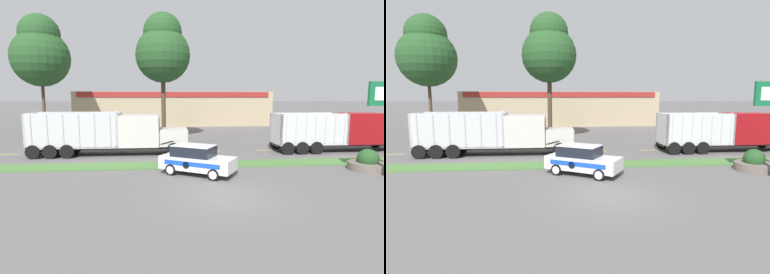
% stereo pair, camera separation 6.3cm
% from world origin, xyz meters
% --- Properties ---
extents(ground_plane, '(600.00, 600.00, 0.00)m').
position_xyz_m(ground_plane, '(0.00, 0.00, 0.00)').
color(ground_plane, '#5B5959').
extents(grass_verge, '(120.00, 2.07, 0.06)m').
position_xyz_m(grass_verge, '(0.00, 6.47, 0.03)').
color(grass_verge, '#477538').
rests_on(grass_verge, ground_plane).
extents(centre_line_1, '(2.40, 0.14, 0.01)m').
position_xyz_m(centre_line_1, '(-15.36, 11.51, 0.00)').
color(centre_line_1, yellow).
rests_on(centre_line_1, ground_plane).
extents(centre_line_2, '(2.40, 0.14, 0.01)m').
position_xyz_m(centre_line_2, '(-9.96, 11.51, 0.00)').
color(centre_line_2, yellow).
rests_on(centre_line_2, ground_plane).
extents(centre_line_3, '(2.40, 0.14, 0.01)m').
position_xyz_m(centre_line_3, '(-4.56, 11.51, 0.00)').
color(centre_line_3, yellow).
rests_on(centre_line_3, ground_plane).
extents(centre_line_4, '(2.40, 0.14, 0.01)m').
position_xyz_m(centre_line_4, '(0.84, 11.51, 0.00)').
color(centre_line_4, yellow).
rests_on(centre_line_4, ground_plane).
extents(centre_line_5, '(2.40, 0.14, 0.01)m').
position_xyz_m(centre_line_5, '(6.24, 11.51, 0.00)').
color(centre_line_5, yellow).
rests_on(centre_line_5, ground_plane).
extents(centre_line_6, '(2.40, 0.14, 0.01)m').
position_xyz_m(centre_line_6, '(11.64, 11.51, 0.00)').
color(centre_line_6, yellow).
rests_on(centre_line_6, ground_plane).
extents(dump_truck_lead, '(10.95, 2.84, 3.25)m').
position_xyz_m(dump_truck_lead, '(12.82, 10.66, 1.63)').
color(dump_truck_lead, black).
rests_on(dump_truck_lead, ground_plane).
extents(dump_truck_mid, '(12.06, 2.66, 3.53)m').
position_xyz_m(dump_truck_mid, '(-5.82, 10.66, 1.60)').
color(dump_truck_mid, black).
rests_on(dump_truck_mid, ground_plane).
extents(rally_car, '(4.59, 3.73, 1.76)m').
position_xyz_m(rally_car, '(-0.79, 4.05, 0.89)').
color(rally_car, white).
rests_on(rally_car, ground_plane).
extents(stone_planter, '(2.22, 2.22, 1.34)m').
position_xyz_m(stone_planter, '(9.89, 4.05, 0.45)').
color(stone_planter, '#6B6056').
rests_on(stone_planter, ground_plane).
extents(store_building_backdrop, '(30.18, 12.10, 5.31)m').
position_xyz_m(store_building_backdrop, '(-1.00, 38.11, 2.66)').
color(store_building_backdrop, tan).
rests_on(store_building_backdrop, ground_plane).
extents(tree_behind_left, '(6.81, 6.81, 14.24)m').
position_xyz_m(tree_behind_left, '(-17.30, 25.29, 9.82)').
color(tree_behind_left, '#473828').
rests_on(tree_behind_left, ground_plane).
extents(tree_behind_centre, '(5.68, 5.68, 13.08)m').
position_xyz_m(tree_behind_centre, '(-2.70, 18.95, 9.36)').
color(tree_behind_centre, '#473828').
rests_on(tree_behind_centre, ground_plane).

